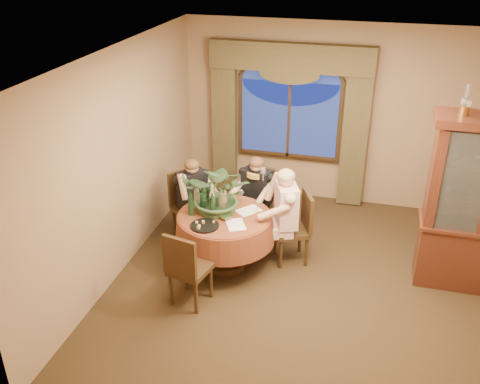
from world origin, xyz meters
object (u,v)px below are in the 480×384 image
(wine_bottle_3, at_px, (213,205))
(wine_bottle_4, at_px, (203,200))
(chair_front_left, at_px, (190,267))
(china_cabinet, at_px, (480,207))
(wine_bottle_2, at_px, (212,200))
(chair_back_right, at_px, (263,205))
(oil_lamp_left, at_px, (466,99))
(chair_right, at_px, (291,228))
(wine_bottle_1, at_px, (197,196))
(wine_bottle_5, at_px, (191,203))
(person_scarf, at_px, (256,197))
(centerpiece_plant, at_px, (219,169))
(person_pink, at_px, (286,217))
(olive_bowl, at_px, (226,217))
(person_back, at_px, (193,199))
(wine_bottle_0, at_px, (209,194))
(chair_back, at_px, (190,207))
(dining_table, at_px, (225,241))
(stoneware_vase, at_px, (223,201))

(wine_bottle_3, relative_size, wine_bottle_4, 1.00)
(chair_front_left, relative_size, wine_bottle_4, 2.91)
(china_cabinet, relative_size, wine_bottle_2, 6.56)
(chair_back_right, distance_m, wine_bottle_3, 1.13)
(oil_lamp_left, xyz_separation_m, chair_right, (-1.81, -0.04, -1.85))
(wine_bottle_1, height_order, wine_bottle_5, same)
(person_scarf, distance_m, wine_bottle_4, 1.00)
(centerpiece_plant, bearing_deg, wine_bottle_4, -150.10)
(person_pink, height_order, olive_bowl, person_pink)
(person_back, bearing_deg, chair_back_right, 150.30)
(wine_bottle_0, xyz_separation_m, wine_bottle_5, (-0.15, -0.29, 0.00))
(chair_back, bearing_deg, wine_bottle_0, 88.32)
(chair_front_left, relative_size, person_pink, 0.72)
(dining_table, xyz_separation_m, person_scarf, (0.21, 0.83, 0.24))
(wine_bottle_0, xyz_separation_m, wine_bottle_4, (-0.03, -0.18, 0.00))
(wine_bottle_4, bearing_deg, oil_lamp_left, 7.34)
(oil_lamp_left, bearing_deg, wine_bottle_0, -176.07)
(person_pink, height_order, person_scarf, person_pink)
(wine_bottle_2, bearing_deg, wine_bottle_3, -68.90)
(dining_table, relative_size, wine_bottle_0, 3.87)
(chair_back, bearing_deg, stoneware_vase, 95.20)
(chair_back_right, distance_m, chair_front_left, 1.76)
(wine_bottle_2, relative_size, wine_bottle_5, 1.00)
(wine_bottle_2, bearing_deg, wine_bottle_5, -147.96)
(china_cabinet, relative_size, chair_right, 2.25)
(stoneware_vase, relative_size, wine_bottle_5, 0.76)
(chair_back_right, relative_size, wine_bottle_5, 2.91)
(china_cabinet, bearing_deg, wine_bottle_0, -176.53)
(oil_lamp_left, height_order, chair_right, oil_lamp_left)
(wine_bottle_0, bearing_deg, person_pink, 5.78)
(chair_back, bearing_deg, chair_back_right, 147.49)
(wine_bottle_1, height_order, wine_bottle_2, same)
(person_pink, relative_size, wine_bottle_0, 4.06)
(chair_back_right, bearing_deg, chair_back, 37.41)
(stoneware_vase, bearing_deg, person_pink, 10.93)
(dining_table, relative_size, wine_bottle_1, 3.87)
(person_scarf, xyz_separation_m, wine_bottle_3, (-0.34, -0.91, 0.30))
(olive_bowl, bearing_deg, person_scarf, 79.27)
(chair_right, relative_size, person_pink, 0.72)
(wine_bottle_4, bearing_deg, wine_bottle_3, -30.92)
(chair_back, relative_size, person_back, 0.79)
(person_back, bearing_deg, stoneware_vase, 95.00)
(person_back, height_order, person_scarf, person_scarf)
(china_cabinet, xyz_separation_m, wine_bottle_2, (-3.16, -0.34, -0.17))
(oil_lamp_left, xyz_separation_m, chair_back_right, (-2.30, 0.48, -1.85))
(chair_back_right, relative_size, wine_bottle_0, 2.91)
(oil_lamp_left, xyz_separation_m, wine_bottle_1, (-3.01, -0.29, -1.42))
(china_cabinet, distance_m, wine_bottle_4, 3.30)
(wine_bottle_1, bearing_deg, wine_bottle_3, -33.82)
(olive_bowl, bearing_deg, person_back, 136.45)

